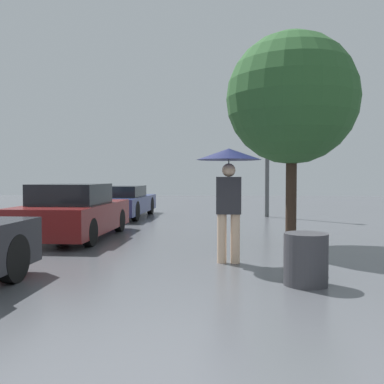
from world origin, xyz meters
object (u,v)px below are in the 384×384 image
object	(u,v)px
pedestrian	(229,172)
street_lamp	(267,133)
trash_bin	(306,259)
tree	(292,99)
parked_car_farthest	(123,202)
parked_car_middle	(74,213)

from	to	relation	value
pedestrian	street_lamp	distance (m)	8.77
trash_bin	tree	bearing A→B (deg)	84.99
pedestrian	parked_car_farthest	distance (m)	8.86
pedestrian	trash_bin	xyz separation A→B (m)	(1.04, -1.39, -1.19)
pedestrian	trash_bin	size ratio (longest dim) A/B	2.76
parked_car_farthest	trash_bin	bearing A→B (deg)	-62.62
pedestrian	tree	xyz separation A→B (m)	(1.34, 2.03, 1.57)
tree	street_lamp	xyz separation A→B (m)	(0.08, 6.49, -0.06)
street_lamp	parked_car_farthest	bearing A→B (deg)	-173.74
parked_car_middle	tree	bearing A→B (deg)	-7.34
parked_car_middle	trash_bin	bearing A→B (deg)	-40.73
parked_car_middle	pedestrian	bearing A→B (deg)	-35.99
pedestrian	street_lamp	bearing A→B (deg)	80.54
pedestrian	parked_car_farthest	bearing A→B (deg)	115.54
parked_car_farthest	trash_bin	size ratio (longest dim) A/B	6.32
parked_car_farthest	street_lamp	xyz separation A→B (m)	(5.22, 0.57, 2.50)
parked_car_farthest	pedestrian	bearing A→B (deg)	-64.46
parked_car_farthest	tree	bearing A→B (deg)	-49.08
parked_car_middle	parked_car_farthest	size ratio (longest dim) A/B	0.90
street_lamp	trash_bin	size ratio (longest dim) A/B	7.29
tree	street_lamp	size ratio (longest dim) A/B	0.88
parked_car_farthest	street_lamp	distance (m)	5.81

